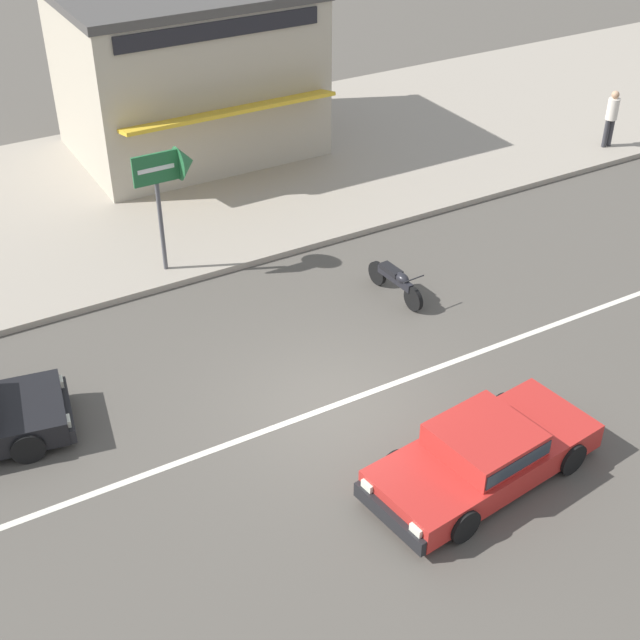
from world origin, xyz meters
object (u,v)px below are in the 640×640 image
(shopfront_corner_warung, at_px, (188,71))
(arrow_signboard, at_px, (179,168))
(sedan_red_2, at_px, (483,453))
(motorcycle_0, at_px, (396,281))
(pedestrian_by_shop, at_px, (612,114))

(shopfront_corner_warung, bearing_deg, arrow_signboard, -114.21)
(sedan_red_2, relative_size, arrow_signboard, 1.50)
(arrow_signboard, height_order, shopfront_corner_warung, shopfront_corner_warung)
(motorcycle_0, xyz_separation_m, arrow_signboard, (-3.59, 3.47, 2.17))
(pedestrian_by_shop, xyz_separation_m, shopfront_corner_warung, (-10.85, 6.11, 1.33))
(arrow_signboard, bearing_deg, shopfront_corner_warung, 65.79)
(sedan_red_2, height_order, arrow_signboard, arrow_signboard)
(sedan_red_2, bearing_deg, shopfront_corner_warung, 85.53)
(sedan_red_2, relative_size, pedestrian_by_shop, 2.58)
(arrow_signboard, xyz_separation_m, pedestrian_by_shop, (13.71, 0.25, -1.44))
(sedan_red_2, xyz_separation_m, arrow_signboard, (-1.66, 9.02, 2.06))
(motorcycle_0, xyz_separation_m, pedestrian_by_shop, (10.13, 3.72, 0.73))
(motorcycle_0, distance_m, shopfront_corner_warung, 10.07)
(pedestrian_by_shop, height_order, shopfront_corner_warung, shopfront_corner_warung)
(arrow_signboard, distance_m, shopfront_corner_warung, 6.98)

